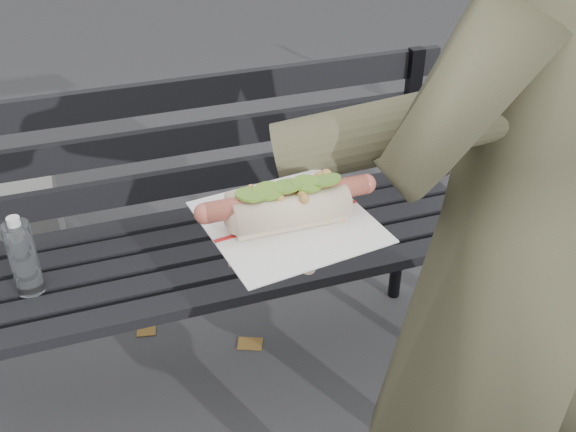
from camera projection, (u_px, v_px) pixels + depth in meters
name	position (u px, v px, depth m)	size (l,w,h in m)	color
park_bench	(196.00, 222.00, 1.79)	(1.50, 0.44, 0.88)	black
person	(507.00, 254.00, 1.13)	(0.62, 0.41, 1.70)	#4E4C34
held_hotdog	(416.00, 141.00, 0.89)	(0.64, 0.31, 0.20)	#4E4C34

